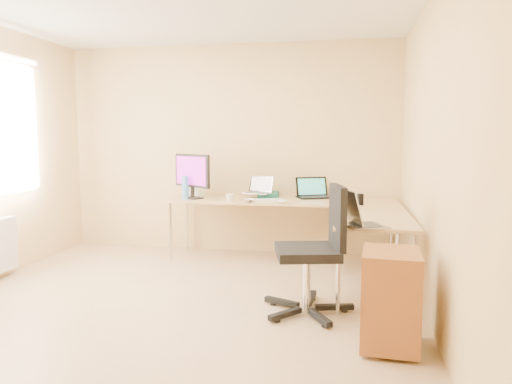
% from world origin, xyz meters
% --- Properties ---
extents(floor, '(4.50, 4.50, 0.00)m').
position_xyz_m(floor, '(0.00, 0.00, 0.00)').
color(floor, tan).
rests_on(floor, ground).
extents(wall_back, '(4.50, 0.00, 4.50)m').
position_xyz_m(wall_back, '(0.00, 2.25, 1.30)').
color(wall_back, tan).
rests_on(wall_back, ground).
extents(wall_right, '(0.00, 4.50, 4.50)m').
position_xyz_m(wall_right, '(2.10, 0.00, 1.30)').
color(wall_right, tan).
rests_on(wall_right, ground).
extents(desk_main, '(2.65, 0.70, 0.73)m').
position_xyz_m(desk_main, '(0.72, 1.85, 0.36)').
color(desk_main, tan).
rests_on(desk_main, ground).
extents(desk_return, '(0.70, 1.30, 0.73)m').
position_xyz_m(desk_return, '(1.70, 0.85, 0.36)').
color(desk_return, tan).
rests_on(desk_return, ground).
extents(monitor, '(0.62, 0.52, 0.53)m').
position_xyz_m(monitor, '(-0.33, 1.73, 1.00)').
color(monitor, black).
rests_on(monitor, desk_main).
extents(book_stack, '(0.28, 0.36, 0.06)m').
position_xyz_m(book_stack, '(0.53, 2.05, 0.76)').
color(book_stack, '#12564E').
rests_on(book_stack, desk_main).
extents(laptop_center, '(0.38, 0.34, 0.20)m').
position_xyz_m(laptop_center, '(0.42, 1.91, 0.89)').
color(laptop_center, silver).
rests_on(laptop_center, desk_main).
extents(laptop_black, '(0.48, 0.43, 0.25)m').
position_xyz_m(laptop_black, '(1.08, 2.05, 0.85)').
color(laptop_black, black).
rests_on(laptop_black, desk_main).
extents(keyboard, '(0.48, 0.26, 0.02)m').
position_xyz_m(keyboard, '(0.53, 1.66, 0.74)').
color(keyboard, silver).
rests_on(keyboard, desk_main).
extents(mouse, '(0.13, 0.11, 0.04)m').
position_xyz_m(mouse, '(0.76, 1.55, 0.75)').
color(mouse, silver).
rests_on(mouse, desk_main).
extents(mug, '(0.11, 0.11, 0.09)m').
position_xyz_m(mug, '(0.16, 1.58, 0.77)').
color(mug, white).
rests_on(mug, desk_main).
extents(cd_stack, '(0.17, 0.17, 0.03)m').
position_xyz_m(cd_stack, '(0.38, 1.55, 0.75)').
color(cd_stack, '#BDBDBD').
rests_on(cd_stack, desk_main).
extents(water_bottle, '(0.10, 0.10, 0.27)m').
position_xyz_m(water_bottle, '(-0.40, 1.67, 0.87)').
color(water_bottle, '#509EDD').
rests_on(water_bottle, desk_main).
extents(papers, '(0.27, 0.31, 0.01)m').
position_xyz_m(papers, '(-0.37, 1.97, 0.73)').
color(papers, silver).
rests_on(papers, desk_main).
extents(white_box, '(0.26, 0.22, 0.08)m').
position_xyz_m(white_box, '(-0.40, 2.05, 0.77)').
color(white_box, white).
rests_on(white_box, desk_main).
extents(desk_fan, '(0.31, 0.31, 0.31)m').
position_xyz_m(desk_fan, '(-0.40, 2.05, 0.89)').
color(desk_fan, white).
rests_on(desk_fan, desk_main).
extents(black_cup, '(0.09, 0.09, 0.12)m').
position_xyz_m(black_cup, '(1.60, 1.55, 0.79)').
color(black_cup, black).
rests_on(black_cup, desk_main).
extents(laptop_return, '(0.45, 0.40, 0.24)m').
position_xyz_m(laptop_return, '(1.61, 0.30, 0.85)').
color(laptop_return, '#A9A9A9').
rests_on(laptop_return, desk_return).
extents(office_chair, '(0.78, 0.78, 1.08)m').
position_xyz_m(office_chair, '(1.14, 0.22, 0.50)').
color(office_chair, black).
rests_on(office_chair, ground).
extents(cabinet, '(0.41, 0.50, 0.66)m').
position_xyz_m(cabinet, '(1.76, -0.35, 0.36)').
color(cabinet, brown).
rests_on(cabinet, ground).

